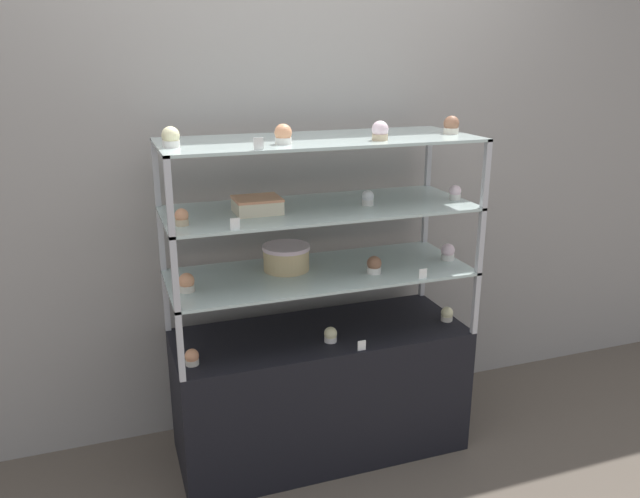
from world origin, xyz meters
name	(u,v)px	position (x,y,z in m)	size (l,w,h in m)	color
ground_plane	(320,446)	(0.00, 0.00, 0.00)	(20.00, 20.00, 0.00)	brown
back_wall	(292,163)	(0.00, 0.40, 1.30)	(8.00, 0.05, 2.60)	gray
display_base	(320,390)	(0.00, 0.00, 0.30)	(1.31, 0.51, 0.60)	black
display_riser_lower	(320,275)	(0.00, 0.00, 0.87)	(1.31, 0.51, 0.29)	#B7B7BC
display_riser_middle	(320,211)	(0.00, 0.00, 1.16)	(1.31, 0.51, 0.29)	#B7B7BC
display_riser_upper	(320,142)	(0.00, 0.00, 1.45)	(1.31, 0.51, 0.29)	#B7B7BC
layer_cake_centerpiece	(286,257)	(-0.13, 0.07, 0.94)	(0.21, 0.21, 0.11)	#DBBC84
sheet_cake_frosted	(257,205)	(-0.27, -0.01, 1.21)	(0.19, 0.16, 0.06)	beige
cupcake_0	(192,357)	(-0.59, -0.12, 0.63)	(0.06, 0.06, 0.07)	beige
cupcake_1	(331,335)	(0.01, -0.11, 0.63)	(0.06, 0.06, 0.07)	white
cupcake_2	(447,314)	(0.60, -0.08, 0.63)	(0.06, 0.06, 0.07)	beige
price_tag_0	(362,345)	(0.10, -0.24, 0.62)	(0.04, 0.00, 0.04)	white
cupcake_3	(187,283)	(-0.58, -0.05, 0.92)	(0.06, 0.06, 0.08)	beige
cupcake_4	(374,265)	(0.21, -0.10, 0.92)	(0.06, 0.06, 0.08)	white
cupcake_5	(448,252)	(0.60, -0.05, 0.92)	(0.06, 0.06, 0.08)	white
price_tag_1	(423,274)	(0.38, -0.24, 0.91)	(0.04, 0.00, 0.04)	white
cupcake_6	(182,217)	(-0.59, -0.11, 1.21)	(0.05, 0.05, 0.07)	#CCB28C
cupcake_7	(368,198)	(0.20, -0.04, 1.21)	(0.05, 0.05, 0.07)	white
cupcake_8	(455,193)	(0.61, -0.07, 1.21)	(0.05, 0.05, 0.07)	white
price_tag_2	(235,224)	(-0.41, -0.24, 1.20)	(0.04, 0.00, 0.04)	white
cupcake_9	(171,138)	(-0.60, -0.06, 1.50)	(0.07, 0.07, 0.08)	white
cupcake_10	(283,135)	(-0.19, -0.12, 1.50)	(0.07, 0.07, 0.08)	white
cupcake_11	(380,131)	(0.20, -0.14, 1.50)	(0.07, 0.07, 0.08)	#CCB28C
cupcake_12	(451,125)	(0.58, -0.05, 1.50)	(0.07, 0.07, 0.08)	beige
price_tag_3	(259,144)	(-0.32, -0.24, 1.49)	(0.04, 0.00, 0.04)	white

